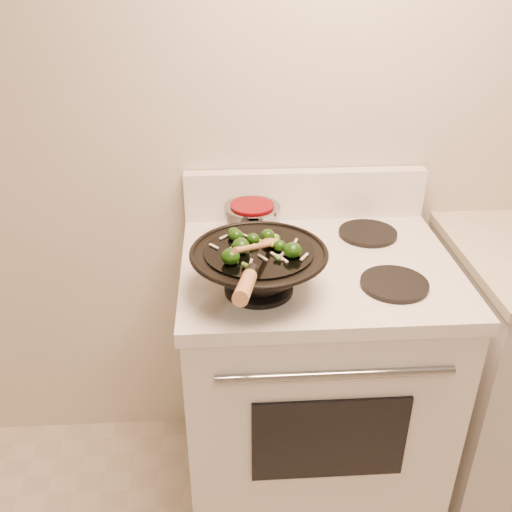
{
  "coord_description": "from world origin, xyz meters",
  "views": [
    {
      "loc": [
        -0.51,
        -0.24,
        1.72
      ],
      "look_at": [
        -0.43,
        1.04,
        1.01
      ],
      "focal_mm": 40.0,
      "sensor_mm": 36.0,
      "label": 1
    }
  ],
  "objects": [
    {
      "name": "stirfry",
      "position": [
        -0.43,
        1.02,
        1.06
      ],
      "size": [
        0.25,
        0.2,
        0.04
      ],
      "color": "#143708",
      "rests_on": "wok"
    },
    {
      "name": "wok",
      "position": [
        -0.42,
        1.02,
        0.99
      ],
      "size": [
        0.35,
        0.58,
        0.24
      ],
      "color": "black",
      "rests_on": "stove"
    },
    {
      "name": "wooden_spoon",
      "position": [
        -0.42,
        0.98,
        1.07
      ],
      "size": [
        0.14,
        0.23,
        0.1
      ],
      "color": "#A56E41",
      "rests_on": "wok"
    },
    {
      "name": "stove",
      "position": [
        -0.24,
        1.17,
        0.47
      ],
      "size": [
        0.78,
        0.67,
        1.08
      ],
      "color": "white",
      "rests_on": "ground"
    },
    {
      "name": "saucepan",
      "position": [
        -0.42,
        1.32,
        0.98
      ],
      "size": [
        0.17,
        0.27,
        0.1
      ],
      "color": "gray",
      "rests_on": "stove"
    }
  ]
}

